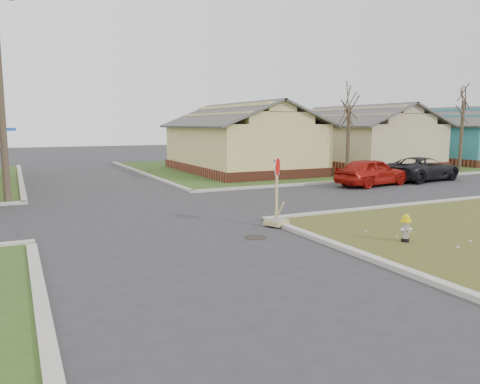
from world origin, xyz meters
name	(u,v)px	position (x,y,z in m)	size (l,w,h in m)	color
ground	(176,242)	(0.00, 0.00, 0.00)	(120.00, 120.00, 0.00)	#2C2C2F
verge_far_right	(364,163)	(22.00, 18.00, 0.03)	(37.00, 19.00, 0.05)	#2E4A1A
curbs	(134,212)	(0.00, 5.00, 0.00)	(80.00, 40.00, 0.12)	#AEA99D
manhole	(256,237)	(2.20, -0.50, 0.01)	(0.64, 0.64, 0.01)	black
side_house_yellow	(241,139)	(10.00, 16.50, 2.19)	(7.60, 11.60, 4.70)	brown
side_house_tan	(358,138)	(20.00, 16.50, 2.19)	(7.60, 11.60, 4.70)	brown
side_house_teal	(450,136)	(30.00, 16.50, 2.19)	(7.60, 11.60, 4.70)	brown
utility_pole	(0,87)	(-4.20, 8.90, 4.66)	(1.80, 0.28, 9.00)	#3D2E23
tree_mid_right	(348,142)	(14.00, 10.20, 2.15)	(0.22, 0.22, 4.20)	#3D2E23
tree_far_right	(461,136)	(24.00, 10.50, 2.43)	(0.22, 0.22, 4.76)	#3D2E23
fire_hydrant	(406,226)	(5.53, -2.87, 0.47)	(0.29, 0.29, 0.76)	black
stop_sign	(276,210)	(3.48, 0.51, 0.52)	(0.62, 0.60, 2.18)	tan
red_sedan	(372,172)	(12.96, 6.90, 0.73)	(1.72, 4.28, 1.46)	#A1120B
dark_pickup	(423,169)	(17.18, 7.43, 0.67)	(2.23, 4.83, 1.34)	black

